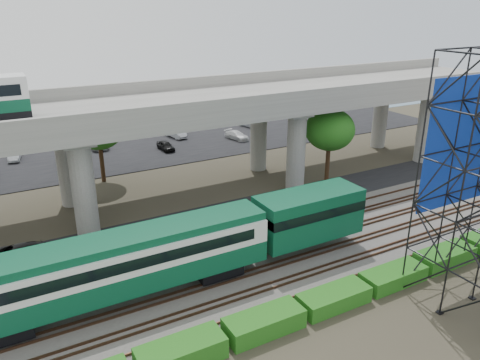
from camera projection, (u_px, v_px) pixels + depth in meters
ground at (281, 276)px, 31.72m from camera, size 140.00×140.00×0.00m
ballast_bed at (265, 261)px, 33.32m from camera, size 90.00×12.00×0.20m
service_road at (213, 217)px, 40.28m from camera, size 90.00×5.00×0.08m
parking_lot at (132, 148)px, 59.48m from camera, size 90.00×18.00×0.08m
harbor_water at (93, 115)px, 77.45m from camera, size 140.00×40.00×0.03m
rail_tracks at (265, 259)px, 33.25m from camera, size 90.00×9.52×0.16m
commuter_train at (152, 256)px, 28.59m from camera, size 29.30×3.06×4.30m
overpass at (170, 113)px, 41.25m from camera, size 80.00×12.00×12.40m
hedge_strip at (334, 297)px, 28.47m from camera, size 34.60×1.80×1.20m
trees at (135, 147)px, 40.82m from camera, size 40.94×16.94×7.69m
suv at (34, 255)px, 32.71m from camera, size 6.09×3.74×1.57m
parked_cars at (134, 144)px, 59.12m from camera, size 37.42×9.29×1.31m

